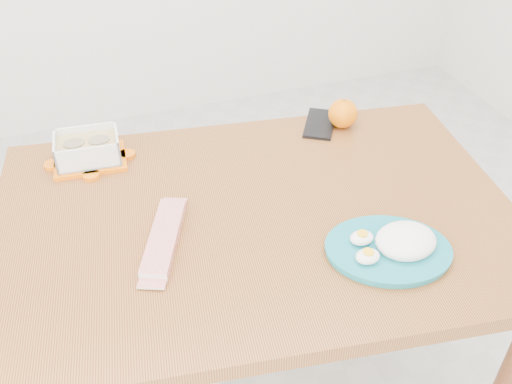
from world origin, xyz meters
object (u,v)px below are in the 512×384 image
object	(u,v)px
food_container	(88,149)
rice_plate	(394,245)
dining_table	(256,243)
smartphone	(320,124)
orange_fruit	(343,114)

from	to	relation	value
food_container	rice_plate	size ratio (longest dim) A/B	0.57
food_container	rice_plate	world-z (taller)	food_container
dining_table	smartphone	xyz separation A→B (m)	(0.30, 0.31, 0.10)
food_container	smartphone	world-z (taller)	food_container
food_container	orange_fruit	bearing A→B (deg)	-0.26
food_container	smartphone	distance (m)	0.64
dining_table	food_container	size ratio (longest dim) A/B	6.81
orange_fruit	food_container	bearing A→B (deg)	175.39
orange_fruit	smartphone	xyz separation A→B (m)	(-0.06, 0.03, -0.04)
dining_table	smartphone	world-z (taller)	smartphone
rice_plate	smartphone	bearing A→B (deg)	102.87
food_container	smartphone	size ratio (longest dim) A/B	1.22
dining_table	rice_plate	bearing A→B (deg)	-36.24
dining_table	food_container	world-z (taller)	food_container
food_container	orange_fruit	xyz separation A→B (m)	(0.70, -0.06, 0.00)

